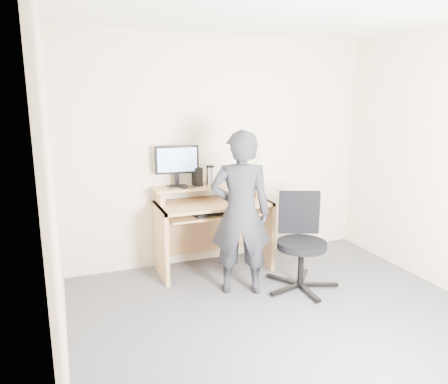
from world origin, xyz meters
TOP-DOWN VIEW (x-y plane):
  - ground at (0.00, 0.00)m, footprint 3.50×3.50m
  - back_wall at (0.00, 1.75)m, footprint 3.50×0.02m
  - ceiling at (0.00, 0.00)m, footprint 3.50×3.50m
  - desk at (-0.20, 1.53)m, footprint 1.20×0.60m
  - monitor at (-0.54, 1.62)m, footprint 0.47×0.13m
  - external_drive at (-0.32, 1.60)m, footprint 0.09×0.14m
  - travel_mug at (-0.18, 1.58)m, footprint 0.11×0.11m
  - smartphone at (0.14, 1.55)m, footprint 0.10×0.14m
  - charger at (-0.50, 1.51)m, footprint 0.05×0.05m
  - headphones at (-0.27, 1.66)m, footprint 0.19×0.18m
  - keyboard at (-0.22, 1.36)m, footprint 0.48×0.26m
  - mouse at (0.17, 1.35)m, footprint 0.11×0.09m
  - office_chair at (0.46, 0.73)m, footprint 0.73×0.70m
  - person at (-0.14, 0.83)m, footprint 0.67×0.55m

SIDE VIEW (x-z plane):
  - ground at x=0.00m, z-range 0.00..0.00m
  - office_chair at x=0.46m, z-range 0.04..0.95m
  - desk at x=-0.20m, z-range 0.09..1.00m
  - keyboard at x=-0.22m, z-range 0.65..0.68m
  - mouse at x=0.17m, z-range 0.75..0.79m
  - person at x=-0.14m, z-range 0.00..1.57m
  - smartphone at x=0.14m, z-range 0.91..0.92m
  - headphones at x=-0.27m, z-range 0.89..0.95m
  - charger at x=-0.50m, z-range 0.91..0.94m
  - travel_mug at x=-0.18m, z-range 0.91..1.11m
  - external_drive at x=-0.32m, z-range 0.91..1.11m
  - monitor at x=-0.54m, z-range 0.95..1.39m
  - back_wall at x=0.00m, z-range 0.00..2.50m
  - ceiling at x=0.00m, z-range 2.49..2.51m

